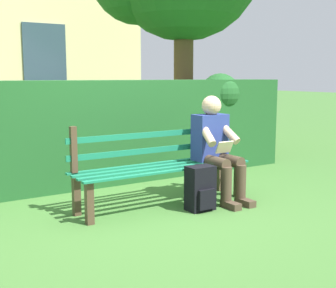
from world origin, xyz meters
name	(u,v)px	position (x,y,z in m)	size (l,w,h in m)	color
ground	(163,205)	(0.00, 0.00, 0.00)	(60.00, 60.00, 0.00)	#3D6B2D
park_bench	(160,165)	(0.00, -0.06, 0.43)	(1.98, 0.49, 0.89)	#4C3828
person_seated	(216,146)	(-0.64, 0.10, 0.61)	(0.44, 0.73, 1.16)	navy
hedge_backdrop	(133,127)	(-0.37, -1.36, 0.69)	(4.78, 0.71, 1.41)	#1E5123
backpack	(200,189)	(-0.24, 0.35, 0.23)	(0.28, 0.26, 0.46)	black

